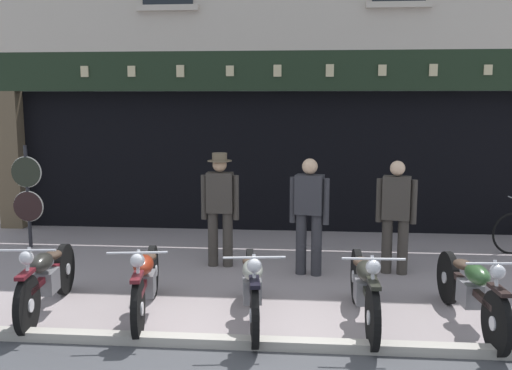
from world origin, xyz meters
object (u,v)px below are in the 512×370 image
object	(u,v)px
shopkeeper_center	(309,211)
advert_board_near	(411,138)
salesman_right	(396,212)
motorcycle_center	(252,286)
salesman_left	(220,204)
motorcycle_left	(47,278)
tyre_sign_pole	(27,190)
advert_board_far	(476,139)
motorcycle_center_right	(364,287)
motorcycle_right	(471,289)
motorcycle_center_left	(146,280)

from	to	relation	value
shopkeeper_center	advert_board_near	size ratio (longest dim) A/B	1.79
salesman_right	motorcycle_center	bearing A→B (deg)	59.58
salesman_left	shopkeeper_center	xyz separation A→B (m)	(1.30, -0.31, -0.02)
motorcycle_left	tyre_sign_pole	world-z (taller)	tyre_sign_pole
tyre_sign_pole	advert_board_far	size ratio (longest dim) A/B	1.64
motorcycle_left	salesman_right	size ratio (longest dim) A/B	1.21
motorcycle_center_right	salesman_left	size ratio (longest dim) A/B	1.19
motorcycle_center	salesman_left	xyz separation A→B (m)	(-0.68, 2.16, 0.51)
motorcycle_center	salesman_right	bearing A→B (deg)	-140.13
salesman_right	salesman_left	bearing A→B (deg)	8.70
salesman_left	tyre_sign_pole	xyz separation A→B (m)	(-3.33, 0.80, 0.03)
motorcycle_left	shopkeeper_center	size ratio (longest dim) A/B	1.18
motorcycle_center	tyre_sign_pole	size ratio (longest dim) A/B	1.15
motorcycle_left	advert_board_far	size ratio (longest dim) A/B	1.87
advert_board_far	salesman_right	bearing A→B (deg)	-123.96
salesman_left	salesman_right	world-z (taller)	salesman_left
motorcycle_center	salesman_right	xyz separation A→B (m)	(1.84, 2.01, 0.46)
advert_board_far	salesman_left	bearing A→B (deg)	-149.76
advert_board_far	motorcycle_right	bearing A→B (deg)	-105.38
motorcycle_left	motorcycle_center_left	xyz separation A→B (m)	(1.16, 0.01, 0.00)
motorcycle_left	shopkeeper_center	xyz separation A→B (m)	(3.02, 1.75, 0.49)
motorcycle_center	salesman_right	world-z (taller)	salesman_right
salesman_right	advert_board_far	size ratio (longest dim) A/B	1.54
motorcycle_center	shopkeeper_center	size ratio (longest dim) A/B	1.19
motorcycle_center	advert_board_near	world-z (taller)	advert_board_near
motorcycle_center	motorcycle_center_right	bearing A→B (deg)	175.20
motorcycle_center_right	shopkeeper_center	bearing A→B (deg)	-73.22
shopkeeper_center	motorcycle_center_left	bearing A→B (deg)	55.72
motorcycle_center_right	salesman_right	bearing A→B (deg)	-109.34
motorcycle_left	salesman_left	bearing A→B (deg)	-136.36
motorcycle_center_left	advert_board_near	xyz separation A→B (m)	(3.70, 4.56, 1.33)
salesman_left	advert_board_near	size ratio (longest dim) A/B	1.83
motorcycle_right	shopkeeper_center	world-z (taller)	shopkeeper_center
motorcycle_right	salesman_left	size ratio (longest dim) A/B	1.24
motorcycle_center_right	salesman_right	world-z (taller)	salesman_right
motorcycle_center_left	salesman_right	size ratio (longest dim) A/B	1.22
motorcycle_center	shopkeeper_center	xyz separation A→B (m)	(0.62, 1.84, 0.49)
salesman_left	motorcycle_right	bearing A→B (deg)	146.07
motorcycle_right	advert_board_near	size ratio (longest dim) A/B	2.26
salesman_right	tyre_sign_pole	distance (m)	5.93
motorcycle_center	salesman_left	bearing A→B (deg)	-80.22
motorcycle_center_left	salesman_left	xyz separation A→B (m)	(0.55, 2.05, 0.51)
motorcycle_center	motorcycle_center_left	bearing A→B (deg)	-12.57
motorcycle_left	shopkeeper_center	distance (m)	3.52
motorcycle_center_left	shopkeeper_center	xyz separation A→B (m)	(1.85, 1.74, 0.49)
motorcycle_center_left	motorcycle_center	distance (m)	1.23
advert_board_near	motorcycle_center_right	bearing A→B (deg)	-105.14
motorcycle_center_right	salesman_right	size ratio (longest dim) A/B	1.24
motorcycle_left	motorcycle_center_left	distance (m)	1.16
salesman_right	advert_board_far	xyz separation A→B (m)	(1.79, 2.66, 0.85)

